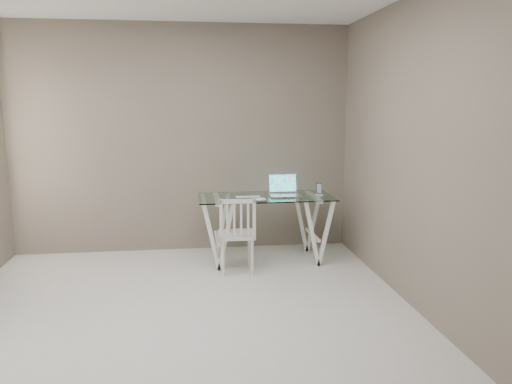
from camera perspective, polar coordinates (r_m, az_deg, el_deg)
The scene contains 7 objects.
room at distance 3.79m, azimuth -9.90°, elevation 9.11°, with size 4.50×4.52×2.71m.
desk at distance 5.67m, azimuth 1.10°, elevation -4.08°, with size 1.50×0.70×0.75m.
chair at distance 5.23m, azimuth -2.19°, elevation -4.53°, with size 0.38×0.38×0.82m.
laptop at distance 5.66m, azimuth 3.22°, elevation 0.20°, with size 0.34×0.30×0.24m.
keyboard at distance 5.52m, azimuth -0.93°, elevation -0.58°, with size 0.28×0.12×0.01m, color silver.
mouse at distance 5.31m, azimuth 0.55°, elevation -0.85°, with size 0.12×0.07×0.04m, color white.
phone_dock at distance 5.70m, azimuth 7.21°, elevation 0.02°, with size 0.07×0.07×0.14m.
Camera 1 is at (0.08, -3.77, 1.77)m, focal length 35.00 mm.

